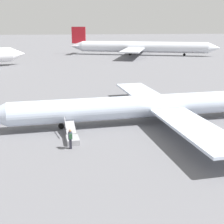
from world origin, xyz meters
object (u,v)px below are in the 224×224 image
object	(u,v)px
airplane_main	(159,105)
airplane_far_left	(140,47)
passenger	(70,138)
boarding_stairs	(72,137)

from	to	relation	value
airplane_main	airplane_far_left	distance (m)	76.15
airplane_main	airplane_far_left	bearing A→B (deg)	-106.55
passenger	airplane_far_left	bearing A→B (deg)	-22.06
airplane_main	passenger	distance (m)	11.57
airplane_main	passenger	world-z (taller)	airplane_main
airplane_far_left	airplane_main	bearing A→B (deg)	-82.40
boarding_stairs	passenger	world-z (taller)	passenger
airplane_far_left	boarding_stairs	distance (m)	82.97
airplane_far_left	passenger	distance (m)	84.73
boarding_stairs	passenger	distance (m)	1.92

